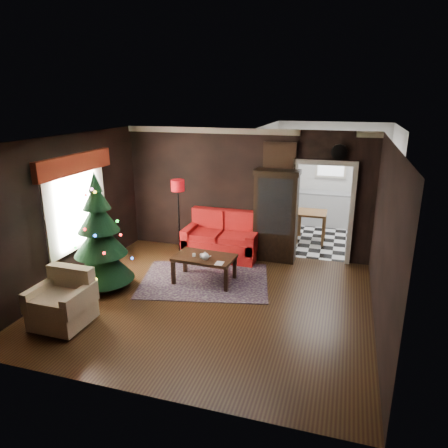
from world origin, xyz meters
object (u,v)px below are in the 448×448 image
(armchair, at_px, (61,299))
(wall_clock, at_px, (339,152))
(curio_cabinet, at_px, (276,218))
(coffee_table, at_px, (205,269))
(floor_lamp, at_px, (179,221))
(loveseat, at_px, (222,236))
(kitchen_table, at_px, (311,226))
(christmas_tree, at_px, (100,235))
(teapot, at_px, (205,256))

(armchair, xyz_separation_m, wall_clock, (3.88, 3.88, 1.92))
(curio_cabinet, distance_m, coffee_table, 2.01)
(floor_lamp, bearing_deg, loveseat, 15.95)
(kitchen_table, bearing_deg, wall_clock, -66.25)
(armchair, distance_m, kitchen_table, 6.12)
(loveseat, xyz_separation_m, christmas_tree, (-1.65, -2.15, 0.55))
(curio_cabinet, height_order, christmas_tree, christmas_tree)
(curio_cabinet, distance_m, armchair, 4.59)
(christmas_tree, distance_m, kitchen_table, 5.17)
(loveseat, bearing_deg, wall_clock, 9.66)
(loveseat, bearing_deg, teapot, -84.70)
(curio_cabinet, bearing_deg, kitchen_table, 65.56)
(armchair, bearing_deg, coffee_table, 54.53)
(armchair, distance_m, wall_clock, 5.81)
(armchair, bearing_deg, teapot, 50.68)
(christmas_tree, bearing_deg, teapot, 19.60)
(wall_clock, bearing_deg, floor_lamp, -168.56)
(floor_lamp, bearing_deg, armchair, -100.92)
(floor_lamp, xyz_separation_m, christmas_tree, (-0.74, -1.89, 0.22))
(curio_cabinet, bearing_deg, wall_clock, 8.53)
(loveseat, distance_m, floor_lamp, 1.00)
(armchair, bearing_deg, curio_cabinet, 55.05)
(floor_lamp, bearing_deg, christmas_tree, -111.48)
(wall_clock, bearing_deg, armchair, -134.98)
(loveseat, relative_size, curio_cabinet, 0.89)
(floor_lamp, relative_size, wall_clock, 5.76)
(kitchen_table, bearing_deg, curio_cabinet, -114.44)
(christmas_tree, distance_m, coffee_table, 2.05)
(loveseat, xyz_separation_m, teapot, (0.14, -1.51, 0.10))
(floor_lamp, distance_m, teapot, 1.65)
(armchair, distance_m, coffee_table, 2.68)
(coffee_table, bearing_deg, curio_cabinet, 54.85)
(coffee_table, relative_size, wall_clock, 3.56)
(curio_cabinet, height_order, floor_lamp, curio_cabinet)
(loveseat, distance_m, teapot, 1.52)
(floor_lamp, relative_size, kitchen_table, 2.46)
(floor_lamp, height_order, christmas_tree, christmas_tree)
(loveseat, bearing_deg, kitchen_table, 42.51)
(floor_lamp, height_order, kitchen_table, floor_lamp)
(loveseat, xyz_separation_m, floor_lamp, (-0.91, -0.26, 0.33))
(loveseat, bearing_deg, coffee_table, -87.41)
(wall_clock, relative_size, kitchen_table, 0.43)
(coffee_table, distance_m, wall_clock, 3.56)
(curio_cabinet, distance_m, floor_lamp, 2.11)
(christmas_tree, xyz_separation_m, wall_clock, (4.00, 2.55, 1.33))
(armchair, bearing_deg, kitchen_table, 57.97)
(kitchen_table, bearing_deg, armchair, -122.96)
(loveseat, relative_size, christmas_tree, 0.78)
(teapot, relative_size, wall_clock, 0.52)
(curio_cabinet, xyz_separation_m, christmas_tree, (-2.80, -2.37, 0.10))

